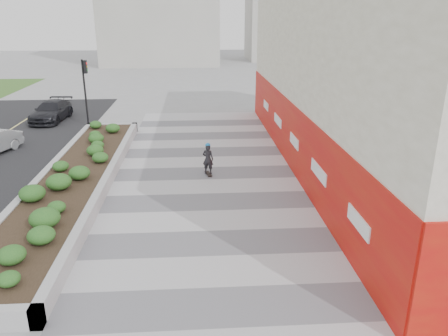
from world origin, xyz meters
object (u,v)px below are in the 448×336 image
(planter, at_px, (75,177))
(skateboarder, at_px, (208,159))
(traffic_signal_near, at_px, (85,83))
(car_dark, at_px, (51,111))

(planter, relative_size, skateboarder, 12.04)
(traffic_signal_near, bearing_deg, planter, -80.65)
(traffic_signal_near, xyz_separation_m, skateboarder, (7.33, -9.52, -2.00))
(planter, height_order, traffic_signal_near, traffic_signal_near)
(planter, bearing_deg, skateboarder, 9.96)
(skateboarder, bearing_deg, traffic_signal_near, 115.46)
(planter, height_order, car_dark, car_dark)
(planter, distance_m, car_dark, 13.08)
(planter, xyz_separation_m, traffic_signal_near, (-1.73, 10.50, 2.34))
(planter, bearing_deg, traffic_signal_near, 99.35)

